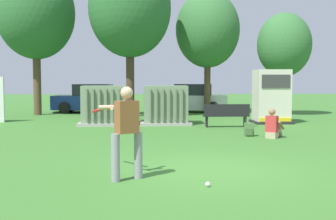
# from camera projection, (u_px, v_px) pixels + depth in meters

# --- Properties ---
(ground_plane) EXTENTS (96.00, 96.00, 0.00)m
(ground_plane) POSITION_uv_depth(u_px,v_px,m) (211.00, 169.00, 9.04)
(ground_plane) COLOR #3D752D
(transformer_west) EXTENTS (2.10, 1.70, 1.62)m
(transformer_west) POSITION_uv_depth(u_px,v_px,m) (105.00, 106.00, 17.95)
(transformer_west) COLOR #9E9B93
(transformer_west) RESTS_ON ground
(transformer_mid_west) EXTENTS (2.10, 1.70, 1.62)m
(transformer_mid_west) POSITION_uv_depth(u_px,v_px,m) (165.00, 106.00, 18.15)
(transformer_mid_west) COLOR #9E9B93
(transformer_mid_west) RESTS_ON ground
(generator_enclosure) EXTENTS (1.60, 1.40, 2.30)m
(generator_enclosure) POSITION_uv_depth(u_px,v_px,m) (271.00, 97.00, 18.66)
(generator_enclosure) COLOR #262626
(generator_enclosure) RESTS_ON ground
(park_bench) EXTENTS (1.80, 0.42, 0.92)m
(park_bench) POSITION_uv_depth(u_px,v_px,m) (226.00, 114.00, 17.00)
(park_bench) COLOR black
(park_bench) RESTS_ON ground
(batter) EXTENTS (1.06, 1.50, 1.74)m
(batter) POSITION_uv_depth(u_px,v_px,m) (125.00, 128.00, 8.06)
(batter) COLOR gray
(batter) RESTS_ON ground
(sports_ball) EXTENTS (0.09, 0.09, 0.09)m
(sports_ball) POSITION_uv_depth(u_px,v_px,m) (208.00, 184.00, 7.56)
(sports_ball) COLOR white
(sports_ball) RESTS_ON ground
(seated_spectator) EXTENTS (0.71, 0.77, 0.96)m
(seated_spectator) POSITION_uv_depth(u_px,v_px,m) (273.00, 126.00, 13.90)
(seated_spectator) COLOR tan
(seated_spectator) RESTS_ON ground
(backpack) EXTENTS (0.35, 0.31, 0.44)m
(backpack) POSITION_uv_depth(u_px,v_px,m) (249.00, 130.00, 14.33)
(backpack) COLOR #4C723F
(backpack) RESTS_ON ground
(tree_left) EXTENTS (4.07, 4.07, 7.77)m
(tree_left) POSITION_uv_depth(u_px,v_px,m) (36.00, 13.00, 22.70)
(tree_left) COLOR brown
(tree_left) RESTS_ON ground
(tree_center_left) EXTENTS (4.13, 4.13, 7.88)m
(tree_center_left) POSITION_uv_depth(u_px,v_px,m) (130.00, 9.00, 21.65)
(tree_center_left) COLOR #4C3828
(tree_center_left) RESTS_ON ground
(tree_center_right) EXTENTS (3.49, 3.49, 6.67)m
(tree_center_right) POSITION_uv_depth(u_px,v_px,m) (208.00, 30.00, 23.67)
(tree_center_right) COLOR brown
(tree_center_right) RESTS_ON ground
(tree_right) EXTENTS (2.80, 2.80, 5.35)m
(tree_right) POSITION_uv_depth(u_px,v_px,m) (284.00, 45.00, 22.60)
(tree_right) COLOR brown
(tree_right) RESTS_ON ground
(parked_car_leftmost) EXTENTS (4.30, 2.12, 1.62)m
(parked_car_leftmost) POSITION_uv_depth(u_px,v_px,m) (91.00, 99.00, 24.74)
(parked_car_leftmost) COLOR navy
(parked_car_leftmost) RESTS_ON ground
(parked_car_left_of_center) EXTENTS (4.36, 2.27, 1.62)m
(parked_car_left_of_center) POSITION_uv_depth(u_px,v_px,m) (191.00, 99.00, 25.17)
(parked_car_left_of_center) COLOR silver
(parked_car_left_of_center) RESTS_ON ground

